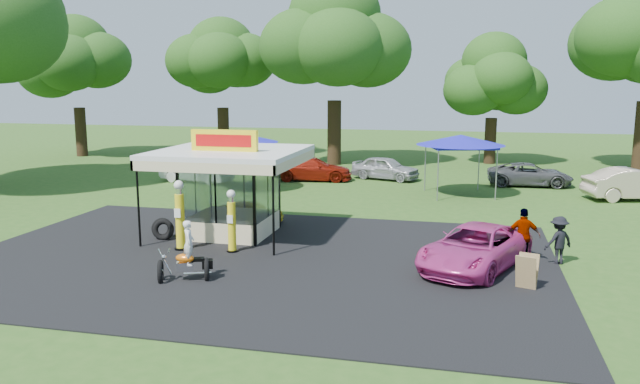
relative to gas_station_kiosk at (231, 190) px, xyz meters
The scene contains 23 objects.
ground 5.67m from the gas_station_kiosk, 68.18° to the right, with size 120.00×120.00×0.00m, color #2B5319.
asphalt_apron 4.01m from the gas_station_kiosk, 56.26° to the right, with size 20.00×14.00×0.04m, color black.
gas_station_kiosk is the anchor object (origin of this frame).
gas_pump_left 2.79m from the gas_station_kiosk, 109.64° to the right, with size 0.47×0.47×2.54m.
gas_pump_right 2.70m from the gas_station_kiosk, 68.06° to the right, with size 0.42×0.42×2.26m.
motorcycle 5.86m from the gas_station_kiosk, 81.73° to the right, with size 1.71×1.30×1.95m.
spare_tires 2.97m from the gas_station_kiosk, 149.68° to the right, with size 1.03×0.70×0.85m.
a_frame_sign 11.59m from the gas_station_kiosk, 21.10° to the right, with size 0.63×0.68×1.04m.
kiosk_car 2.56m from the gas_station_kiosk, 90.00° to the left, with size 1.13×2.82×0.96m, color yellow.
pink_sedan 9.66m from the gas_station_kiosk, 14.58° to the right, with size 2.31×5.02×1.39m, color #D03890.
spectator_east_a 12.07m from the gas_station_kiosk, ahead, with size 1.04×0.60×1.62m, color black.
spectator_east_b 10.96m from the gas_station_kiosk, ahead, with size 1.09×0.45×1.85m, color gray.
bg_car_a 13.62m from the gas_station_kiosk, 120.14° to the left, with size 1.54×4.42×1.45m, color silver.
bg_car_b 14.07m from the gas_station_kiosk, 91.28° to the left, with size 2.00×4.92×1.43m, color maroon.
bg_car_c 15.99m from the gas_station_kiosk, 75.41° to the left, with size 1.68×4.17×1.42m, color #9F9FA3.
bg_car_d 19.56m from the gas_station_kiosk, 50.36° to the left, with size 2.19×4.75×1.32m, color #4D4D4F.
bg_car_e 20.85m from the gas_station_kiosk, 34.07° to the left, with size 1.72×4.92×1.62m, color #C1AD94.
tent_west 10.48m from the gas_station_kiosk, 109.57° to the left, with size 4.58×4.58×3.20m.
tent_east 13.97m from the gas_station_kiosk, 52.24° to the left, with size 4.60×4.60×3.21m.
oak_far_a 31.18m from the gas_station_kiosk, 134.42° to the left, with size 9.20×9.20×10.90m.
oak_far_b 27.39m from the gas_station_kiosk, 112.74° to the left, with size 9.00×9.00×10.73m.
oak_far_c 22.62m from the gas_station_kiosk, 91.45° to the left, with size 11.09×11.09×13.06m.
oak_far_d 27.26m from the gas_station_kiosk, 67.13° to the left, with size 7.77×7.77×9.25m.
Camera 1 is at (6.96, -17.44, 5.98)m, focal length 35.00 mm.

